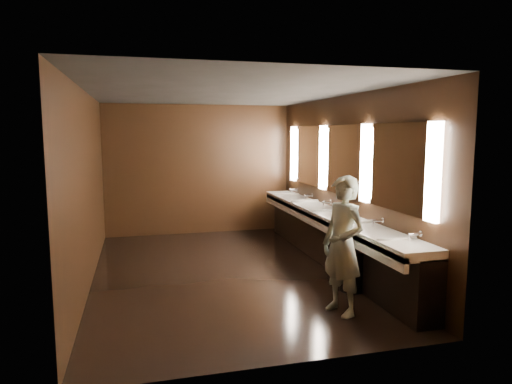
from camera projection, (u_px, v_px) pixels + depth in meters
floor at (225, 272)px, 7.23m from camera, size 6.00×6.00×0.00m
ceiling at (224, 92)px, 6.86m from camera, size 4.00×6.00×0.02m
wall_back at (199, 170)px, 9.92m from camera, size 4.00×0.02×2.80m
wall_front at (285, 220)px, 4.17m from camera, size 4.00×0.02×2.80m
wall_left at (87, 189)px, 6.54m from camera, size 0.02×6.00×2.80m
wall_right at (343, 181)px, 7.55m from camera, size 0.02×6.00×2.80m
sink_counter at (330, 235)px, 7.61m from camera, size 0.55×5.40×1.01m
mirror_band at (343, 160)px, 7.50m from camera, size 0.06×5.03×1.15m
person at (343, 246)px, 5.50m from camera, size 0.58×0.72×1.69m
trash_bin at (353, 270)px, 6.37m from camera, size 0.46×0.46×0.57m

